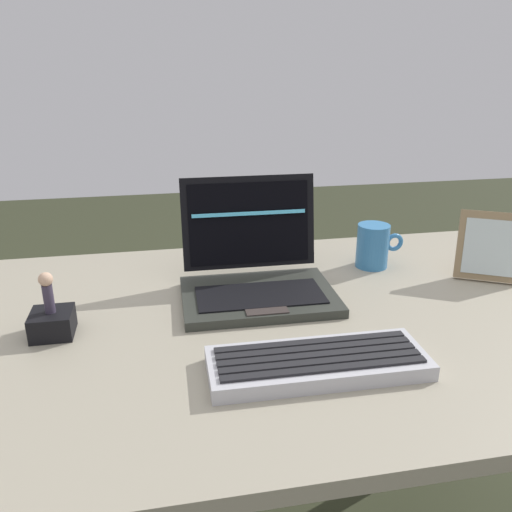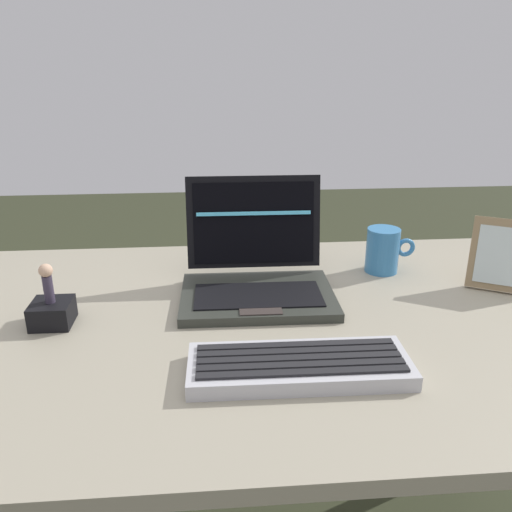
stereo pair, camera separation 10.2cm
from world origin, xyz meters
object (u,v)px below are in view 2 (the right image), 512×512
at_px(photo_frame, 504,256).
at_px(figurine_stand, 52,313).
at_px(coffee_mug, 383,250).
at_px(figurine, 47,280).
at_px(laptop_front, 256,274).
at_px(external_keyboard, 299,366).

xyz_separation_m(photo_frame, figurine_stand, (-0.89, -0.08, -0.05)).
height_order(photo_frame, coffee_mug, photo_frame).
bearing_deg(figurine, laptop_front, 14.75).
relative_size(laptop_front, external_keyboard, 0.90).
relative_size(laptop_front, figurine_stand, 4.31).
distance_m(photo_frame, coffee_mug, 0.25).
height_order(figurine_stand, coffee_mug, coffee_mug).
bearing_deg(laptop_front, external_keyboard, -81.98).
bearing_deg(laptop_front, figurine_stand, -165.25).
relative_size(photo_frame, figurine_stand, 2.11).
bearing_deg(coffee_mug, photo_frame, -28.45).
xyz_separation_m(photo_frame, figurine, (-0.89, -0.08, 0.01)).
bearing_deg(external_keyboard, figurine_stand, 155.23).
bearing_deg(laptop_front, figurine, -165.25).
bearing_deg(figurine, figurine_stand, 0.00).
distance_m(laptop_front, external_keyboard, 0.30).
distance_m(photo_frame, figurine_stand, 0.90).
distance_m(external_keyboard, coffee_mug, 0.47).
bearing_deg(photo_frame, coffee_mug, 151.55).
xyz_separation_m(figurine, coffee_mug, (0.68, 0.20, -0.04)).
bearing_deg(figurine_stand, photo_frame, 5.24).
distance_m(figurine, coffee_mug, 0.70).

